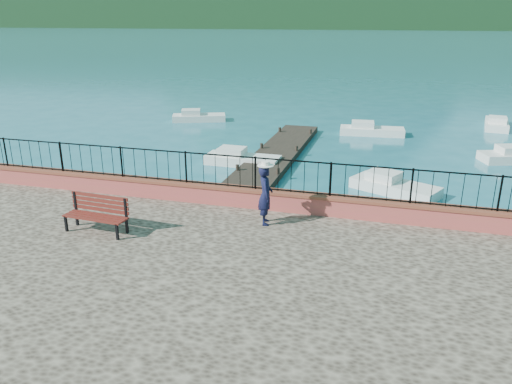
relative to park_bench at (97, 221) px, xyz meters
The scene contains 13 objects.
ground 4.19m from the park_bench, 11.98° to the right, with size 2000.00×2000.00×0.00m, color #19596B.
parapet 4.80m from the park_bench, 37.03° to the left, with size 28.00×0.46×0.58m, color #AB3D3F.
railing 4.86m from the park_bench, 37.03° to the left, with size 27.00×0.05×0.95m, color black.
dock 11.42m from the park_bench, 80.72° to the left, with size 2.00×16.00×0.30m, color #2D231C.
far_forest 299.31m from the park_bench, 89.27° to the left, with size 900.00×60.00×18.00m, color black.
park_bench is the anchor object (origin of this frame).
person 4.53m from the park_bench, 23.11° to the left, with size 0.60×0.40×1.65m, color black.
hat 4.71m from the park_bench, 23.11° to the left, with size 0.44×0.44×0.12m, color white.
boat_0 11.16m from the park_bench, 87.10° to the left, with size 3.50×1.30×0.80m, color silver.
boat_1 11.73m from the park_bench, 49.70° to the left, with size 3.41×1.30×0.80m, color silver.
boat_3 21.00m from the park_bench, 104.76° to the left, with size 3.48×1.30×0.80m, color silver.
boat_4 20.16m from the park_bench, 72.51° to the left, with size 3.69×1.30×0.80m, color silver.
boat_5 26.99m from the park_bench, 60.02° to the left, with size 3.54×1.30×0.80m, color silver.
Camera 1 is at (3.52, -9.73, 6.59)m, focal length 35.00 mm.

